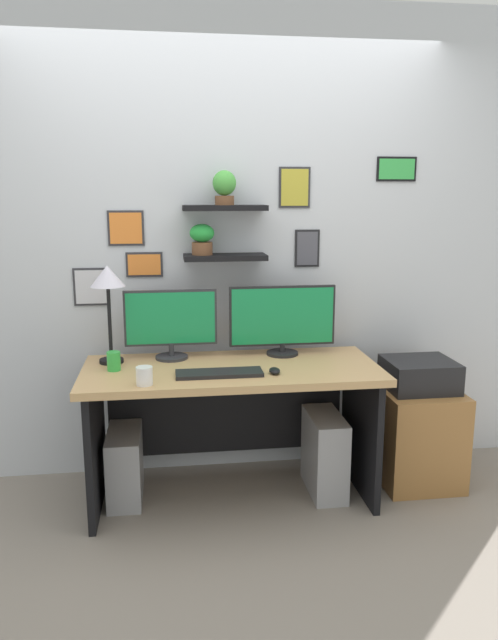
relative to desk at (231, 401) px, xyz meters
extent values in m
plane|color=gray|center=(0.00, -0.05, -0.54)|extent=(8.00, 8.00, 0.00)
cube|color=silver|center=(0.00, 0.39, 0.81)|extent=(4.40, 0.04, 2.70)
cube|color=black|center=(0.00, 0.27, 0.76)|extent=(0.46, 0.20, 0.03)
cube|color=black|center=(0.00, 0.27, 1.04)|extent=(0.46, 0.20, 0.03)
cylinder|color=brown|center=(-0.13, 0.27, 0.81)|extent=(0.12, 0.12, 0.07)
ellipsoid|color=green|center=(-0.13, 0.27, 0.90)|extent=(0.14, 0.14, 0.10)
cylinder|color=brown|center=(0.00, 0.27, 1.08)|extent=(0.11, 0.11, 0.05)
ellipsoid|color=green|center=(0.00, 0.27, 1.17)|extent=(0.13, 0.13, 0.14)
cube|color=black|center=(0.50, 0.36, 0.80)|extent=(0.15, 0.02, 0.22)
cube|color=#4C4C56|center=(0.50, 0.35, 0.80)|extent=(0.12, 0.00, 0.19)
cube|color=#2D2D33|center=(-0.55, 0.36, 0.92)|extent=(0.20, 0.02, 0.20)
cube|color=orange|center=(-0.55, 0.35, 0.92)|extent=(0.18, 0.00, 0.17)
cube|color=#2D2D33|center=(-0.45, 0.36, 0.72)|extent=(0.21, 0.02, 0.14)
cube|color=orange|center=(-0.45, 0.35, 0.72)|extent=(0.18, 0.00, 0.12)
cube|color=#2D2D33|center=(0.41, 0.36, 1.15)|extent=(0.18, 0.02, 0.23)
cube|color=gold|center=(0.41, 0.35, 1.15)|extent=(0.16, 0.00, 0.21)
cube|color=#2D2D33|center=(-0.76, 0.36, 0.59)|extent=(0.20, 0.02, 0.21)
cube|color=silver|center=(-0.76, 0.35, 0.59)|extent=(0.17, 0.00, 0.19)
cube|color=black|center=(1.02, 0.36, 1.25)|extent=(0.24, 0.02, 0.14)
cube|color=green|center=(1.02, 0.35, 1.25)|extent=(0.22, 0.00, 0.12)
cube|color=tan|center=(0.00, -0.05, 0.19)|extent=(1.57, 0.68, 0.04)
cube|color=black|center=(-0.73, -0.05, -0.18)|extent=(0.04, 0.62, 0.71)
cube|color=black|center=(0.73, -0.05, -0.18)|extent=(0.04, 0.62, 0.71)
cube|color=black|center=(0.00, 0.25, -0.15)|extent=(1.37, 0.02, 0.50)
cylinder|color=#2D2D33|center=(-0.31, 0.16, 0.22)|extent=(0.18, 0.18, 0.02)
cylinder|color=#2D2D33|center=(-0.31, 0.16, 0.26)|extent=(0.03, 0.03, 0.07)
cube|color=#2D2D33|center=(-0.31, 0.17, 0.44)|extent=(0.51, 0.02, 0.31)
cube|color=#198C4C|center=(-0.31, 0.15, 0.44)|extent=(0.49, 0.00, 0.29)
cylinder|color=black|center=(0.31, 0.16, 0.22)|extent=(0.18, 0.18, 0.02)
cylinder|color=black|center=(0.31, 0.16, 0.25)|extent=(0.03, 0.03, 0.05)
cube|color=black|center=(0.31, 0.17, 0.44)|extent=(0.60, 0.02, 0.34)
cube|color=#198C4C|center=(0.31, 0.15, 0.44)|extent=(0.58, 0.00, 0.32)
cube|color=black|center=(-0.08, -0.19, 0.22)|extent=(0.44, 0.14, 0.02)
ellipsoid|color=black|center=(0.20, -0.21, 0.23)|extent=(0.06, 0.09, 0.03)
cylinder|color=black|center=(-0.64, 0.12, 0.22)|extent=(0.13, 0.13, 0.02)
cylinder|color=black|center=(-0.64, 0.12, 0.43)|extent=(0.02, 0.02, 0.40)
cone|color=silver|center=(-0.64, 0.12, 0.69)|extent=(0.18, 0.18, 0.11)
cylinder|color=white|center=(-0.45, -0.30, 0.26)|extent=(0.08, 0.08, 0.09)
cylinder|color=green|center=(-0.61, -0.04, 0.26)|extent=(0.07, 0.07, 0.10)
cube|color=#9E6B38|center=(1.08, 0.02, -0.26)|extent=(0.44, 0.50, 0.56)
cube|color=black|center=(1.08, 0.02, 0.10)|extent=(0.38, 0.34, 0.17)
cube|color=#99999E|center=(-0.59, 0.02, -0.35)|extent=(0.18, 0.40, 0.38)
cube|color=#99999E|center=(0.52, -0.06, -0.31)|extent=(0.18, 0.40, 0.45)
camera|label=1|loc=(-0.32, -3.12, 1.11)|focal=33.83mm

